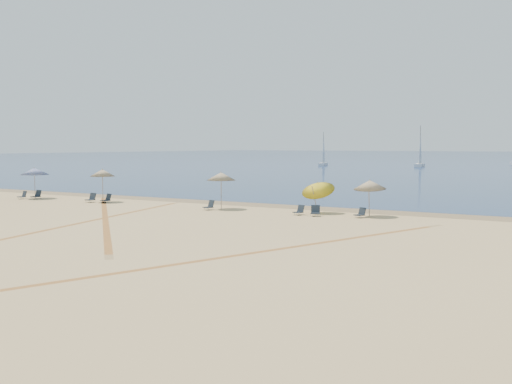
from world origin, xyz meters
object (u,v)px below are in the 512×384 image
chair_4 (209,206)px  sailboat_2 (323,155)px  umbrella_3 (318,187)px  chair_0 (23,195)px  chair_6 (315,211)px  sailboat_1 (420,154)px  chair_5 (299,211)px  chair_7 (361,213)px  umbrella_2 (221,176)px  chair_3 (107,199)px  umbrella_1 (102,173)px  umbrella_0 (34,171)px  chair_1 (37,195)px  umbrella_4 (370,185)px  chair_2 (91,198)px

chair_4 → sailboat_2: 91.87m
umbrella_3 → chair_0: 25.50m
chair_6 → sailboat_1: sailboat_1 is taller
chair_5 → chair_7: chair_5 is taller
umbrella_2 → chair_7: size_ratio=3.46×
chair_3 → chair_4: size_ratio=1.01×
umbrella_2 → chair_6: bearing=-4.1°
umbrella_1 → umbrella_2: 10.80m
chair_4 → sailboat_2: (-29.32, 87.05, 1.91)m
umbrella_3 → umbrella_0: bearing=-175.8°
umbrella_2 → chair_4: umbrella_2 is taller
chair_1 → chair_3: 7.40m
umbrella_4 → chair_0: 29.02m
umbrella_2 → chair_6: size_ratio=3.22×
sailboat_1 → chair_5: bearing=-87.3°
umbrella_3 → chair_1: umbrella_3 is taller
chair_0 → umbrella_4: bearing=15.8°
umbrella_0 → chair_6: (25.26, 0.36, -1.95)m
chair_3 → sailboat_1: size_ratio=0.10×
chair_0 → chair_1: bearing=34.4°
umbrella_2 → chair_5: umbrella_2 is taller
chair_3 → umbrella_0: bearing=-164.8°
chair_4 → chair_0: bearing=-157.2°
chair_6 → chair_3: bearing=159.2°
chair_2 → sailboat_1: (2.25, 89.35, 2.23)m
umbrella_1 → sailboat_1: sailboat_1 is taller
chair_0 → chair_5: 24.74m
chair_5 → sailboat_2: sailboat_2 is taller
umbrella_1 → chair_5: umbrella_1 is taller
umbrella_3 → sailboat_1: size_ratio=0.29×
umbrella_4 → sailboat_1: size_ratio=0.28×
chair_7 → chair_6: bearing=-144.9°
sailboat_1 → umbrella_2: bearing=-91.2°
chair_2 → sailboat_2: size_ratio=0.10×
chair_3 → umbrella_2: bearing=18.8°
umbrella_1 → chair_0: size_ratio=3.64×
chair_5 → chair_7: 3.93m
umbrella_3 → chair_0: size_ratio=3.44×
umbrella_3 → chair_6: bearing=-70.5°
chair_3 → chair_6: chair_3 is taller
umbrella_2 → chair_3: size_ratio=3.23×
umbrella_2 → sailboat_2: sailboat_2 is taller
umbrella_1 → umbrella_4: umbrella_1 is taller
umbrella_2 → sailboat_1: 88.88m
umbrella_4 → chair_2: size_ratio=3.32×
umbrella_1 → chair_4: 10.64m
umbrella_0 → umbrella_3: umbrella_0 is taller
umbrella_0 → umbrella_2: bearing=2.9°
umbrella_1 → chair_0: umbrella_1 is taller
umbrella_1 → chair_5: (17.05, -0.17, -1.99)m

